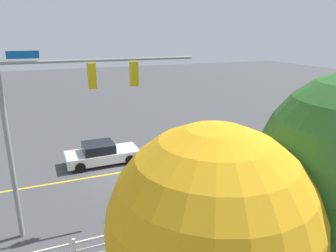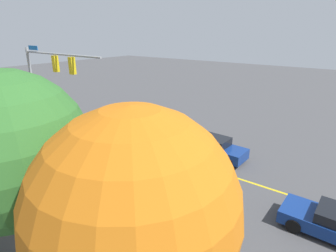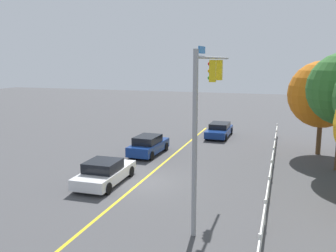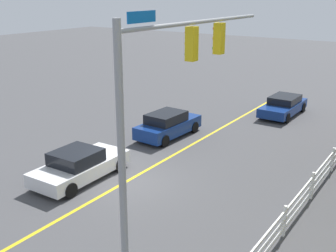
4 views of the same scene
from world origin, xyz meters
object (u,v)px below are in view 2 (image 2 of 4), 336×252
Objects in this scene: car_0 at (214,147)px; tree_4 at (9,151)px; tree_0 at (135,209)px; car_2 at (142,128)px.

car_0 is 13.75m from tree_4.
car_0 is 0.63× the size of tree_0.
car_2 is at bearing -178.05° from car_0.
tree_0 reaches higher than car_0.
car_0 is 13.32m from tree_0.
tree_4 is (3.98, 0.89, 0.69)m from tree_0.
tree_0 is 0.93× the size of tree_4.
tree_4 reaches higher than car_0.
tree_4 is (-0.08, 13.00, 4.49)m from car_0.
car_2 is at bearing -61.92° from tree_4.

